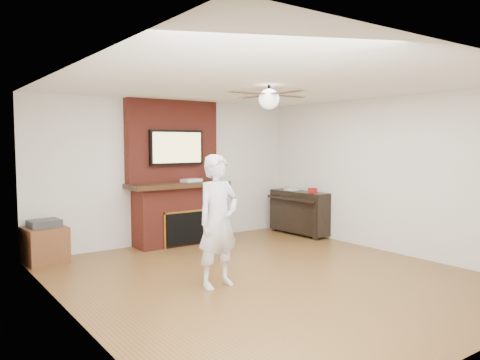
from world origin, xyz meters
TOP-DOWN VIEW (x-y plane):
  - room_shell at (0.00, 0.00)m, footprint 5.36×5.86m
  - fireplace at (0.00, 2.55)m, footprint 1.78×0.64m
  - tv at (0.00, 2.50)m, footprint 1.00×0.08m
  - ceiling_fan at (-0.00, 0.00)m, footprint 1.21×1.21m
  - person at (-0.75, 0.05)m, footprint 0.63×0.46m
  - side_table at (-2.20, 2.48)m, footprint 0.60×0.60m
  - piano at (2.30, 1.87)m, footprint 0.53×1.30m
  - cable_box at (0.26, 2.45)m, footprint 0.39×0.28m
  - candle_orange at (-0.20, 2.31)m, footprint 0.07×0.07m
  - candle_green at (-0.00, 2.29)m, footprint 0.08×0.08m
  - candle_cream at (0.16, 2.34)m, footprint 0.09×0.09m
  - candle_blue at (0.21, 2.39)m, footprint 0.06×0.06m

SIDE VIEW (x-z plane):
  - candle_blue at x=0.21m, z-range 0.00..0.08m
  - candle_green at x=0.00m, z-range 0.00..0.10m
  - candle_cream at x=0.16m, z-range 0.00..0.10m
  - candle_orange at x=-0.20m, z-range 0.00..0.12m
  - side_table at x=-2.20m, z-range -0.03..0.61m
  - piano at x=2.30m, z-range -0.01..0.91m
  - person at x=-0.75m, z-range 0.00..1.62m
  - fireplace at x=0.00m, z-range -0.25..2.25m
  - cable_box at x=0.26m, z-range 1.08..1.13m
  - room_shell at x=0.00m, z-range -0.18..2.68m
  - tv at x=0.00m, z-range 1.38..1.98m
  - ceiling_fan at x=0.00m, z-range 2.18..2.49m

